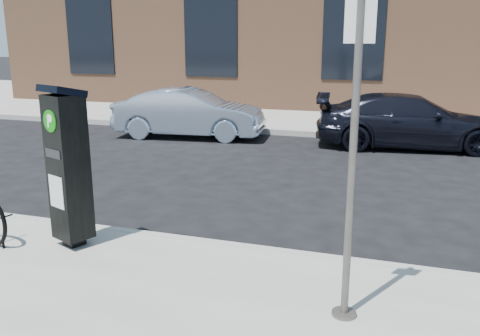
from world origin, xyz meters
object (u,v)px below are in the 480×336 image
at_px(sign_pole, 352,167).
at_px(parking_kiosk, 68,165).
at_px(car_dark, 409,121).
at_px(car_silver, 189,113).

bearing_deg(sign_pole, parking_kiosk, 163.01).
height_order(sign_pole, car_dark, sign_pole).
bearing_deg(car_dark, car_silver, 86.81).
height_order(parking_kiosk, car_silver, parking_kiosk).
height_order(car_silver, car_dark, car_silver).
xyz_separation_m(parking_kiosk, sign_pole, (3.29, -0.63, 0.38)).
distance_m(sign_pole, car_dark, 8.69).
height_order(sign_pole, car_silver, sign_pole).
relative_size(sign_pole, car_dark, 0.62).
bearing_deg(parking_kiosk, car_dark, 86.71).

